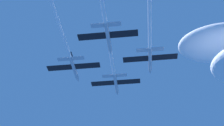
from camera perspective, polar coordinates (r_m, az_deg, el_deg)
name	(u,v)px	position (r m, az deg, el deg)	size (l,w,h in m)	color
jet_lead	(109,44)	(71.93, -0.59, 4.03)	(15.51, 57.31, 2.57)	#B2BAC6
jet_left_wing	(55,12)	(65.17, -12.04, 10.54)	(15.51, 63.17, 2.57)	#B2BAC6
jet_right_wing	(150,7)	(65.06, 8.03, 11.64)	(15.51, 58.96, 2.57)	#B2BAC6
cloud_puffy	(223,43)	(92.27, 22.53, 3.88)	(28.09, 15.45, 9.83)	white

